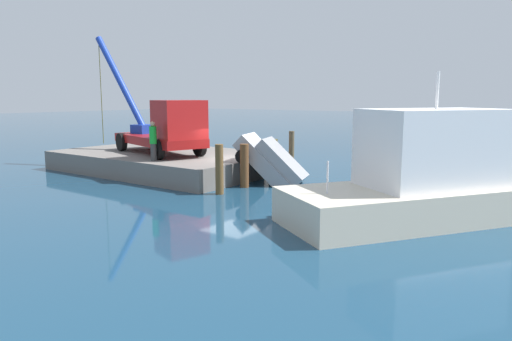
{
  "coord_description": "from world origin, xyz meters",
  "views": [
    {
      "loc": [
        14.69,
        -18.14,
        4.09
      ],
      "look_at": [
        1.51,
        -0.2,
        0.62
      ],
      "focal_mm": 33.71,
      "sensor_mm": 36.0,
      "label": 1
    }
  ],
  "objects": [
    {
      "name": "piling_end",
      "position": [
        1.53,
        2.88,
        1.14
      ],
      "size": [
        0.28,
        0.28,
        2.29
      ],
      "primitive_type": "cylinder",
      "color": "brown",
      "rests_on": "ground"
    },
    {
      "name": "ground",
      "position": [
        0.0,
        0.0,
        0.0
      ],
      "size": [
        200.0,
        200.0,
        0.0
      ],
      "primitive_type": "plane",
      "color": "navy"
    },
    {
      "name": "crane_truck",
      "position": [
        -3.85,
        -0.88,
        2.43
      ],
      "size": [
        9.14,
        4.16,
        6.53
      ],
      "color": "maroon",
      "rests_on": "dock"
    },
    {
      "name": "salvaged_car",
      "position": [
        2.41,
        0.37,
        0.63
      ],
      "size": [
        4.23,
        3.07,
        3.69
      ],
      "color": "#99999E",
      "rests_on": "ground"
    },
    {
      "name": "piling_near",
      "position": [
        1.74,
        -3.1,
        1.05
      ],
      "size": [
        0.34,
        0.34,
        2.1
      ],
      "primitive_type": "cylinder",
      "color": "brown",
      "rests_on": "ground"
    },
    {
      "name": "moored_yacht",
      "position": [
        11.28,
        -0.26,
        0.62
      ],
      "size": [
        10.07,
        12.88,
        6.39
      ],
      "color": "beige",
      "rests_on": "ground"
    },
    {
      "name": "piling_mid",
      "position": [
        1.64,
        -1.26,
        0.98
      ],
      "size": [
        0.39,
        0.39,
        1.96
      ],
      "primitive_type": "cylinder",
      "color": "brown",
      "rests_on": "ground"
    },
    {
      "name": "dock_worker",
      "position": [
        -2.65,
        -2.77,
        1.99
      ],
      "size": [
        0.34,
        0.34,
        1.87
      ],
      "color": "#3F3F3F",
      "rests_on": "dock"
    },
    {
      "name": "dock",
      "position": [
        -4.79,
        0.0,
        0.51
      ],
      "size": [
        11.77,
        7.29,
        1.03
      ],
      "primitive_type": "cube",
      "color": "slate",
      "rests_on": "ground"
    },
    {
      "name": "piling_far",
      "position": [
        1.55,
        1.16,
        1.0
      ],
      "size": [
        0.43,
        0.43,
        2.0
      ],
      "primitive_type": "cylinder",
      "color": "brown",
      "rests_on": "ground"
    }
  ]
}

